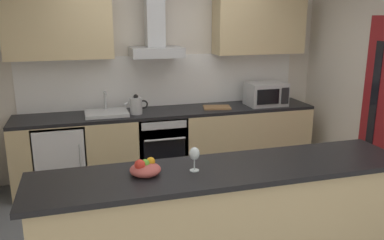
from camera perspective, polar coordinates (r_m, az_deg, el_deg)
The scene contains 15 objects.
ground at distance 4.03m, azimuth 1.67°, elevation -15.88°, with size 5.25×4.45×0.02m, color slate.
wall_back at distance 5.25m, azimuth -4.24°, elevation 6.57°, with size 5.25×0.12×2.60m, color silver.
backsplash_tile at distance 5.19m, azimuth -4.06°, elevation 5.69°, with size 3.61×0.02×0.66m, color white.
counter_back at distance 5.08m, azimuth -3.16°, elevation -3.55°, with size 3.74×0.60×0.90m.
counter_island at distance 3.14m, azimuth 4.71°, elevation -14.98°, with size 2.84×0.64×0.96m.
upper_cabinets at distance 4.97m, azimuth -3.80°, elevation 13.18°, with size 3.69×0.32×0.70m.
oven at distance 5.02m, azimuth -4.65°, elevation -3.67°, with size 0.60×0.62×0.80m.
refrigerator at distance 4.95m, azimuth -18.33°, elevation -5.10°, with size 0.58×0.60×0.85m.
microwave at distance 5.31m, azimuth 10.59°, elevation 3.71°, with size 0.50×0.38×0.30m.
sink at distance 4.83m, azimuth -12.21°, elevation 1.06°, with size 0.50×0.40×0.26m.
kettle at distance 4.80m, azimuth -8.04°, elevation 2.12°, with size 0.29×0.15×0.24m.
range_hood at distance 4.90m, azimuth -5.29°, elevation 11.70°, with size 0.62×0.45×0.72m.
wine_glass at distance 2.83m, azimuth 0.35°, elevation -5.00°, with size 0.08×0.08×0.18m.
fruit_bowl at distance 2.81m, azimuth -6.77°, elevation -6.97°, with size 0.22×0.22×0.13m.
chopping_board at distance 5.08m, azimuth 3.60°, elevation 1.83°, with size 0.34×0.22×0.02m, color #9E7247.
Camera 1 is at (-1.08, -3.30, 2.04)m, focal length 37.03 mm.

